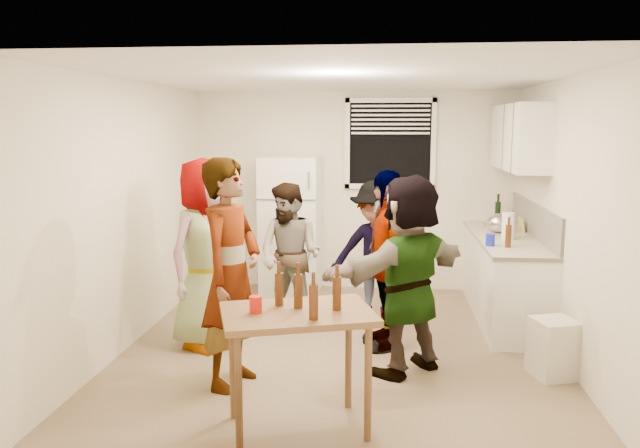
# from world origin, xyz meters

# --- Properties ---
(room) EXTENTS (4.00, 4.50, 2.50)m
(room) POSITION_xyz_m (0.00, 0.00, 0.00)
(room) COLOR #EEE5CE
(room) RESTS_ON ground
(window) EXTENTS (1.12, 0.10, 1.06)m
(window) POSITION_xyz_m (0.45, 2.21, 1.85)
(window) COLOR white
(window) RESTS_ON room
(refrigerator) EXTENTS (0.70, 0.70, 1.70)m
(refrigerator) POSITION_xyz_m (-0.75, 1.88, 0.85)
(refrigerator) COLOR white
(refrigerator) RESTS_ON ground
(counter_lower) EXTENTS (0.60, 2.20, 0.86)m
(counter_lower) POSITION_xyz_m (1.70, 1.15, 0.43)
(counter_lower) COLOR white
(counter_lower) RESTS_ON ground
(countertop) EXTENTS (0.64, 2.22, 0.04)m
(countertop) POSITION_xyz_m (1.70, 1.15, 0.88)
(countertop) COLOR beige
(countertop) RESTS_ON counter_lower
(backsplash) EXTENTS (0.03, 2.20, 0.36)m
(backsplash) POSITION_xyz_m (1.99, 1.15, 1.08)
(backsplash) COLOR #ADA79E
(backsplash) RESTS_ON countertop
(upper_cabinets) EXTENTS (0.34, 1.60, 0.70)m
(upper_cabinets) POSITION_xyz_m (1.83, 1.35, 1.95)
(upper_cabinets) COLOR white
(upper_cabinets) RESTS_ON room
(kettle) EXTENTS (0.33, 0.31, 0.22)m
(kettle) POSITION_xyz_m (1.65, 1.37, 0.90)
(kettle) COLOR silver
(kettle) RESTS_ON countertop
(paper_towel) EXTENTS (0.13, 0.13, 0.28)m
(paper_towel) POSITION_xyz_m (1.68, 0.97, 0.90)
(paper_towel) COLOR white
(paper_towel) RESTS_ON countertop
(wine_bottle) EXTENTS (0.07, 0.07, 0.27)m
(wine_bottle) POSITION_xyz_m (1.75, 1.99, 0.90)
(wine_bottle) COLOR black
(wine_bottle) RESTS_ON countertop
(beer_bottle_counter) EXTENTS (0.06, 0.06, 0.22)m
(beer_bottle_counter) POSITION_xyz_m (1.60, 0.52, 0.90)
(beer_bottle_counter) COLOR #47230C
(beer_bottle_counter) RESTS_ON countertop
(blue_cup) EXTENTS (0.09, 0.09, 0.12)m
(blue_cup) POSITION_xyz_m (1.44, 0.58, 0.90)
(blue_cup) COLOR #1620D7
(blue_cup) RESTS_ON countertop
(picture_frame) EXTENTS (0.02, 0.18, 0.15)m
(picture_frame) POSITION_xyz_m (1.92, 1.45, 0.98)
(picture_frame) COLOR gold
(picture_frame) RESTS_ON countertop
(trash_bin) EXTENTS (0.42, 0.42, 0.49)m
(trash_bin) POSITION_xyz_m (1.82, -0.47, 0.25)
(trash_bin) COLOR silver
(trash_bin) RESTS_ON ground
(serving_table) EXTENTS (1.16, 0.95, 0.85)m
(serving_table) POSITION_xyz_m (-0.17, -1.61, 0.00)
(serving_table) COLOR brown
(serving_table) RESTS_ON ground
(beer_bottle_table) EXTENTS (0.06, 0.06, 0.23)m
(beer_bottle_table) POSITION_xyz_m (-0.18, -1.54, 0.85)
(beer_bottle_table) COLOR #47230C
(beer_bottle_table) RESTS_ON serving_table
(red_cup) EXTENTS (0.08, 0.08, 0.11)m
(red_cup) POSITION_xyz_m (-0.45, -1.67, 0.85)
(red_cup) COLOR red
(red_cup) RESTS_ON serving_table
(guest_grey) EXTENTS (1.98, 1.67, 0.57)m
(guest_grey) POSITION_xyz_m (-1.25, -0.04, 0.00)
(guest_grey) COLOR gray
(guest_grey) RESTS_ON ground
(guest_stripe) EXTENTS (1.95, 1.13, 0.44)m
(guest_stripe) POSITION_xyz_m (-0.81, -0.90, 0.00)
(guest_stripe) COLOR #141933
(guest_stripe) RESTS_ON ground
(guest_back_left) EXTENTS (1.25, 1.66, 0.57)m
(guest_back_left) POSITION_xyz_m (-0.57, 0.65, 0.00)
(guest_back_left) COLOR brown
(guest_back_left) RESTS_ON ground
(guest_back_right) EXTENTS (1.07, 1.57, 0.57)m
(guest_back_right) POSITION_xyz_m (0.32, 0.74, 0.00)
(guest_back_right) COLOR #39393E
(guest_back_right) RESTS_ON ground
(guest_black) EXTENTS (1.88, 1.40, 0.41)m
(guest_black) POSITION_xyz_m (0.43, 0.10, 0.00)
(guest_black) COLOR black
(guest_black) RESTS_ON ground
(guest_orange) EXTENTS (2.30, 2.30, 0.50)m
(guest_orange) POSITION_xyz_m (0.61, -0.49, 0.00)
(guest_orange) COLOR #DD6D48
(guest_orange) RESTS_ON ground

